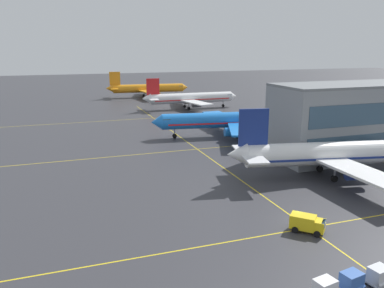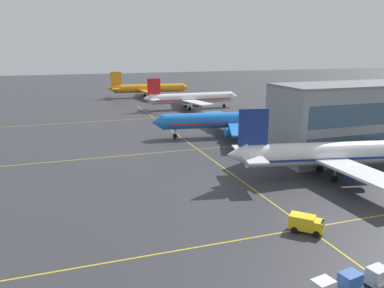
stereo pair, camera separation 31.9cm
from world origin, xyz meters
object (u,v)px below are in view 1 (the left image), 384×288
Objects in this scene: baggage_cart_row_second at (352,281)px; airliner_third_row at (190,98)px; baggage_cart_row_middle at (379,276)px; airliner_front_gate at (337,153)px; airliner_second_row at (229,120)px; airliner_far_left_stand at (147,88)px; service_truck_red_van at (307,223)px.

airliner_third_row is at bearing 78.81° from baggage_cart_row_second.
airliner_front_gate is at bearing 57.99° from baggage_cart_row_middle.
baggage_cart_row_second is (-21.63, -109.36, -2.88)m from airliner_third_row.
airliner_second_row is 13.69× the size of baggage_cart_row_second.
baggage_cart_row_middle is (-11.02, -147.57, -2.94)m from airliner_far_left_stand.
airliner_second_row is at bearing -88.62° from airliner_far_left_stand.
baggage_cart_row_middle is at bearing -94.27° from airliner_far_left_stand.
airliner_front_gate is 1.06× the size of airliner_far_left_stand.
airliner_second_row is 1.07× the size of airliner_third_row.
airliner_third_row is 0.98× the size of airliner_far_left_stand.
airliner_third_row is (1.03, 81.49, -0.33)m from airliner_front_gate.
service_truck_red_van is at bearing -100.63° from airliner_third_row.
airliner_front_gate is 35.68m from airliner_second_row.
service_truck_red_van is at bearing 89.13° from baggage_cart_row_middle.
airliner_front_gate is 1.01× the size of airliner_second_row.
baggage_cart_row_middle is at bearing -101.63° from airliner_second_row.
airliner_far_left_stand is 13.04× the size of baggage_cart_row_second.
service_truck_red_van is 1.48× the size of baggage_cart_row_middle.
baggage_cart_row_second is 3.10m from baggage_cart_row_middle.
airliner_front_gate reaches higher than service_truck_red_van.
airliner_third_row reaches higher than baggage_cart_row_second.
airliner_far_left_stand is at bearing 101.17° from airliner_third_row.
baggage_cart_row_middle is at bearing -99.61° from airliner_third_row.
baggage_cart_row_second is at bearing 177.62° from baggage_cart_row_middle.
airliner_front_gate reaches higher than baggage_cart_row_second.
airliner_front_gate is at bearing 43.34° from service_truck_red_van.
airliner_far_left_stand reaches higher than airliner_third_row.
service_truck_red_van is at bearing -94.56° from airliner_far_left_stand.
airliner_third_row is 12.80× the size of baggage_cart_row_middle.
airliner_second_row is 65.38m from baggage_cart_row_second.
baggage_cart_row_second is at bearing -104.32° from airliner_second_row.
airliner_far_left_stand is 8.81× the size of service_truck_red_van.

